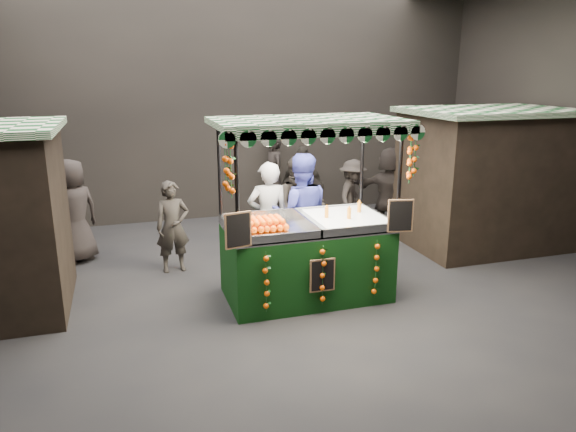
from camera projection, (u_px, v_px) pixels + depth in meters
name	position (u px, v px, depth m)	size (l,w,h in m)	color
ground	(287.00, 303.00, 7.81)	(12.00, 12.00, 0.00)	black
market_hall	(287.00, 62.00, 6.91)	(12.10, 10.10, 5.05)	black
neighbour_stall_right	(486.00, 178.00, 10.10)	(3.00, 2.20, 2.60)	black
juice_stall	(308.00, 245.00, 7.81)	(2.72, 1.60, 2.64)	black
vendor_grey	(268.00, 218.00, 8.74)	(0.71, 0.50, 1.87)	gray
vendor_blue	(300.00, 215.00, 8.70)	(1.11, 0.94, 2.01)	navy
shopper_0	(173.00, 227.00, 8.87)	(0.60, 0.42, 1.54)	#2D2824
shopper_1	(300.00, 208.00, 9.45)	(1.02, 0.88, 1.83)	black
shopper_2	(303.00, 185.00, 11.65)	(1.03, 0.95, 1.70)	#282420
shopper_3	(352.00, 197.00, 10.95)	(1.07, 1.13, 1.53)	#2A2522
shopper_4	(73.00, 211.00, 9.27)	(1.06, 0.97, 1.83)	#2E2826
shopper_5	(390.00, 191.00, 10.90)	(1.62, 1.48, 1.80)	black
shopper_6	(273.00, 176.00, 12.11)	(0.53, 0.74, 1.89)	black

